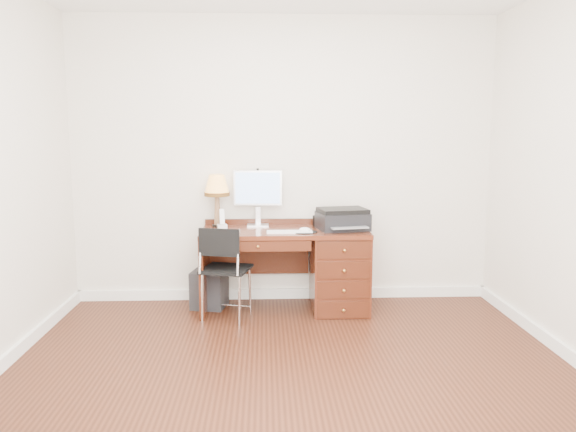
{
  "coord_description": "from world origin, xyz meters",
  "views": [
    {
      "loc": [
        -0.18,
        -3.61,
        1.63
      ],
      "look_at": [
        0.02,
        1.2,
        0.9
      ],
      "focal_mm": 35.0,
      "sensor_mm": 36.0,
      "label": 1
    }
  ],
  "objects_px": {
    "desk": "(320,265)",
    "printer": "(343,219)",
    "phone": "(222,223)",
    "leg_lamp": "(217,189)",
    "equipment_box": "(209,289)",
    "monitor": "(258,191)",
    "chair": "(226,264)"
  },
  "relations": [
    {
      "from": "leg_lamp",
      "to": "phone",
      "type": "xyz_separation_m",
      "value": [
        0.05,
        -0.12,
        -0.3
      ]
    },
    {
      "from": "chair",
      "to": "equipment_box",
      "type": "height_order",
      "value": "chair"
    },
    {
      "from": "monitor",
      "to": "phone",
      "type": "distance_m",
      "value": 0.45
    },
    {
      "from": "chair",
      "to": "phone",
      "type": "bearing_deg",
      "value": 112.23
    },
    {
      "from": "printer",
      "to": "leg_lamp",
      "type": "height_order",
      "value": "leg_lamp"
    },
    {
      "from": "monitor",
      "to": "leg_lamp",
      "type": "bearing_deg",
      "value": -171.47
    },
    {
      "from": "printer",
      "to": "phone",
      "type": "bearing_deg",
      "value": 164.53
    },
    {
      "from": "chair",
      "to": "leg_lamp",
      "type": "bearing_deg",
      "value": 116.26
    },
    {
      "from": "desk",
      "to": "phone",
      "type": "bearing_deg",
      "value": 175.57
    },
    {
      "from": "phone",
      "to": "equipment_box",
      "type": "height_order",
      "value": "phone"
    },
    {
      "from": "desk",
      "to": "leg_lamp",
      "type": "xyz_separation_m",
      "value": [
        -0.94,
        0.19,
        0.69
      ]
    },
    {
      "from": "phone",
      "to": "equipment_box",
      "type": "xyz_separation_m",
      "value": [
        -0.13,
        0.03,
        -0.63
      ]
    },
    {
      "from": "equipment_box",
      "to": "leg_lamp",
      "type": "bearing_deg",
      "value": 60.17
    },
    {
      "from": "leg_lamp",
      "to": "equipment_box",
      "type": "xyz_separation_m",
      "value": [
        -0.08,
        -0.09,
        -0.93
      ]
    },
    {
      "from": "desk",
      "to": "printer",
      "type": "relative_size",
      "value": 3.08
    },
    {
      "from": "phone",
      "to": "monitor",
      "type": "bearing_deg",
      "value": 13.46
    },
    {
      "from": "chair",
      "to": "monitor",
      "type": "bearing_deg",
      "value": 75.32
    },
    {
      "from": "printer",
      "to": "equipment_box",
      "type": "relative_size",
      "value": 1.4
    },
    {
      "from": "monitor",
      "to": "equipment_box",
      "type": "bearing_deg",
      "value": -161.27
    },
    {
      "from": "desk",
      "to": "monitor",
      "type": "height_order",
      "value": "monitor"
    },
    {
      "from": "desk",
      "to": "monitor",
      "type": "xyz_separation_m",
      "value": [
        -0.57,
        0.22,
        0.66
      ]
    },
    {
      "from": "monitor",
      "to": "equipment_box",
      "type": "distance_m",
      "value": 1.02
    },
    {
      "from": "printer",
      "to": "phone",
      "type": "distance_m",
      "value": 1.1
    },
    {
      "from": "monitor",
      "to": "chair",
      "type": "bearing_deg",
      "value": -115.36
    },
    {
      "from": "monitor",
      "to": "phone",
      "type": "xyz_separation_m",
      "value": [
        -0.33,
        -0.15,
        -0.27
      ]
    },
    {
      "from": "monitor",
      "to": "leg_lamp",
      "type": "height_order",
      "value": "monitor"
    },
    {
      "from": "chair",
      "to": "equipment_box",
      "type": "relative_size",
      "value": 2.38
    },
    {
      "from": "monitor",
      "to": "desk",
      "type": "bearing_deg",
      "value": -18.22
    },
    {
      "from": "phone",
      "to": "chair",
      "type": "distance_m",
      "value": 0.46
    },
    {
      "from": "equipment_box",
      "to": "chair",
      "type": "bearing_deg",
      "value": -52.82
    },
    {
      "from": "printer",
      "to": "equipment_box",
      "type": "bearing_deg",
      "value": 163.82
    },
    {
      "from": "printer",
      "to": "equipment_box",
      "type": "height_order",
      "value": "printer"
    }
  ]
}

